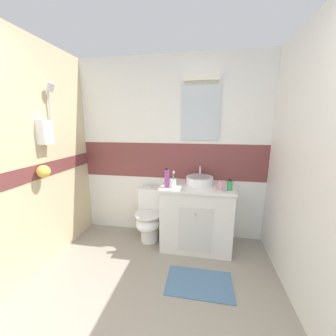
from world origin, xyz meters
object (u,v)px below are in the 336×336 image
(soap_dispenser, at_px, (221,185))
(lotion_bottle_short, at_px, (230,185))
(shampoo_bottle_tall, at_px, (167,178))
(sink_basin, at_px, (200,180))
(toothbrush_cup, at_px, (173,183))
(toilet, at_px, (150,216))

(soap_dispenser, relative_size, lotion_bottle_short, 1.20)
(soap_dispenser, bearing_deg, shampoo_bottle_tall, 177.98)
(soap_dispenser, height_order, lotion_bottle_short, soap_dispenser)
(sink_basin, distance_m, lotion_bottle_short, 0.39)
(lotion_bottle_short, bearing_deg, toothbrush_cup, -179.70)
(toothbrush_cup, xyz_separation_m, shampoo_bottle_tall, (-0.08, -0.00, 0.06))
(soap_dispenser, distance_m, lotion_bottle_short, 0.11)
(soap_dispenser, bearing_deg, toilet, 167.85)
(soap_dispenser, xyz_separation_m, shampoo_bottle_tall, (-0.65, 0.02, 0.05))
(lotion_bottle_short, distance_m, shampoo_bottle_tall, 0.75)
(soap_dispenser, bearing_deg, lotion_bottle_short, 16.35)
(toilet, bearing_deg, toothbrush_cup, -25.88)
(toothbrush_cup, xyz_separation_m, lotion_bottle_short, (0.67, 0.00, 0.01))
(sink_basin, xyz_separation_m, soap_dispenser, (0.25, -0.20, 0.01))
(sink_basin, bearing_deg, soap_dispenser, -38.77)
(lotion_bottle_short, relative_size, shampoo_bottle_tall, 0.56)
(toilet, relative_size, lotion_bottle_short, 5.51)
(toilet, height_order, lotion_bottle_short, lotion_bottle_short)
(lotion_bottle_short, bearing_deg, sink_basin, 154.11)
(toothbrush_cup, height_order, soap_dispenser, toothbrush_cup)
(toothbrush_cup, height_order, shampoo_bottle_tall, shampoo_bottle_tall)
(toothbrush_cup, distance_m, shampoo_bottle_tall, 0.10)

